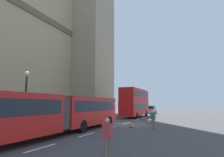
# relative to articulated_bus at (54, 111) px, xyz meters

# --- Properties ---
(ground_plane) EXTENTS (160.00, 160.00, 0.00)m
(ground_plane) POSITION_rel_articulated_bus_xyz_m (9.61, -1.99, -1.75)
(ground_plane) COLOR #424244
(lane_centre_marking) EXTENTS (25.20, 0.16, 0.01)m
(lane_centre_marking) POSITION_rel_articulated_bus_xyz_m (8.26, -1.99, -1.74)
(lane_centre_marking) COLOR silver
(lane_centre_marking) RESTS_ON ground_plane
(articulated_bus) EXTENTS (17.69, 2.54, 2.90)m
(articulated_bus) POSITION_rel_articulated_bus_xyz_m (0.00, 0.00, 0.00)
(articulated_bus) COLOR red
(articulated_bus) RESTS_ON ground_plane
(double_decker_bus) EXTENTS (10.44, 2.54, 4.90)m
(double_decker_bus) POSITION_rel_articulated_bus_xyz_m (21.27, 0.00, 0.96)
(double_decker_bus) COLOR red
(double_decker_bus) RESTS_ON ground_plane
(sedan_lead) EXTENTS (4.40, 1.86, 1.85)m
(sedan_lead) POSITION_rel_articulated_bus_xyz_m (34.22, -0.16, -0.83)
(sedan_lead) COLOR gray
(sedan_lead) RESTS_ON ground_plane
(traffic_cone_west) EXTENTS (0.36, 0.36, 0.58)m
(traffic_cone_west) POSITION_rel_articulated_bus_xyz_m (7.04, -3.67, -1.46)
(traffic_cone_west) COLOR black
(traffic_cone_west) RESTS_ON ground_plane
(traffic_cone_middle) EXTENTS (0.36, 0.36, 0.58)m
(traffic_cone_middle) POSITION_rel_articulated_bus_xyz_m (11.33, -4.47, -1.46)
(traffic_cone_middle) COLOR black
(traffic_cone_middle) RESTS_ON ground_plane
(street_lamp) EXTENTS (0.44, 0.44, 5.27)m
(street_lamp) POSITION_rel_articulated_bus_xyz_m (1.37, 4.51, 1.31)
(street_lamp) COLOR black
(street_lamp) RESTS_ON ground_plane
(pedestrian_near_cones) EXTENTS (0.36, 0.41, 1.69)m
(pedestrian_near_cones) POSITION_rel_articulated_bus_xyz_m (-3.83, -6.06, -0.83)
(pedestrian_near_cones) COLOR #726651
(pedestrian_near_cones) RESTS_ON ground_plane
(pedestrian_by_kerb) EXTENTS (0.38, 0.46, 1.69)m
(pedestrian_by_kerb) POSITION_rel_articulated_bus_xyz_m (6.57, -5.94, -0.83)
(pedestrian_by_kerb) COLOR #726651
(pedestrian_by_kerb) RESTS_ON ground_plane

